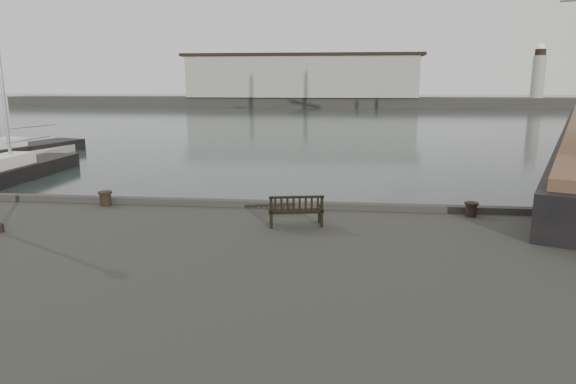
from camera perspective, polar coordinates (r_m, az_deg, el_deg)
name	(u,v)px	position (r m, az deg, el deg)	size (l,w,h in m)	color
ground	(297,257)	(15.45, 1.03, -7.26)	(400.00, 400.00, 0.00)	black
breakwater	(318,86)	(106.67, 3.39, 11.72)	(140.00, 9.50, 12.20)	#383530
bench	(296,216)	(12.97, 0.88, -2.71)	(1.43, 0.73, 0.79)	black
bollard_left	(105,199)	(16.02, -19.62, -0.69)	(0.40, 0.40, 0.42)	black
bollard_right	(471,209)	(14.75, 19.68, -1.83)	(0.37, 0.37, 0.39)	black
yacht_b	(9,155)	(39.85, -28.58, 3.65)	(5.47, 11.88, 15.13)	black
yacht_c	(18,174)	(31.23, -27.80, 1.75)	(2.20, 8.95, 12.13)	black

